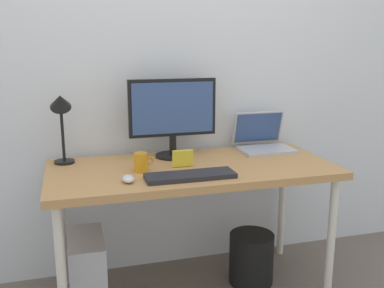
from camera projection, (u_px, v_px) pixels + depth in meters
The scene contains 11 objects.
back_wall at pixel (173, 58), 2.62m from camera, with size 4.40×0.04×2.60m, color silver.
desk at pixel (192, 177), 2.38m from camera, with size 1.51×0.69×0.75m.
monitor at pixel (173, 113), 2.49m from camera, with size 0.50×0.20×0.45m.
laptop at pixel (263, 140), 2.70m from camera, with size 0.32×0.28×0.23m.
desk_lamp at pixel (61, 112), 2.32m from camera, with size 0.11×0.16×0.41m.
keyboard at pixel (190, 176), 2.15m from camera, with size 0.44×0.14×0.02m, color #232328.
mouse at pixel (128, 179), 2.09m from camera, with size 0.06×0.09×0.03m, color silver.
coffee_mug at pixel (141, 162), 2.25m from camera, with size 0.11×0.07×0.10m.
photo_frame at pixel (183, 158), 2.33m from camera, with size 0.11×0.02×0.09m, color yellow.
computer_tower at pixel (88, 275), 2.30m from camera, with size 0.18×0.36×0.42m, color #B2B2B7.
wastebasket at pixel (251, 258), 2.61m from camera, with size 0.26×0.26×0.30m, color black.
Camera 1 is at (-0.62, -2.19, 1.40)m, focal length 41.43 mm.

